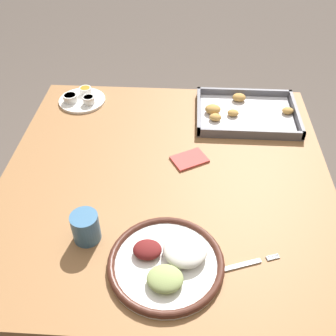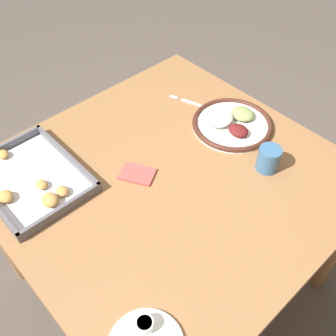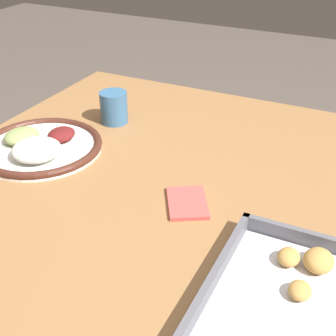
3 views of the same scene
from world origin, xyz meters
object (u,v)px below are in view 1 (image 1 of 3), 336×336
(saucer_plate, at_px, (81,99))
(drinking_cup, at_px, (86,227))
(baking_tray, at_px, (244,113))
(napkin, at_px, (189,159))
(dinner_plate, at_px, (168,262))
(fork, at_px, (242,265))

(saucer_plate, relative_size, drinking_cup, 2.13)
(baking_tray, relative_size, napkin, 2.79)
(dinner_plate, relative_size, fork, 1.64)
(dinner_plate, relative_size, drinking_cup, 3.46)
(dinner_plate, xyz_separation_m, saucer_plate, (-0.39, 0.75, -0.00))
(dinner_plate, height_order, baking_tray, dinner_plate)
(baking_tray, bearing_deg, dinner_plate, -110.04)
(drinking_cup, bearing_deg, napkin, 51.35)
(fork, bearing_deg, saucer_plate, 108.74)
(fork, bearing_deg, dinner_plate, 163.46)
(dinner_plate, bearing_deg, napkin, 83.45)
(dinner_plate, distance_m, saucer_plate, 0.84)
(fork, height_order, baking_tray, baking_tray)
(drinking_cup, xyz_separation_m, napkin, (0.27, 0.34, -0.04))
(fork, distance_m, saucer_plate, 0.94)
(baking_tray, xyz_separation_m, napkin, (-0.20, -0.27, -0.01))
(dinner_plate, bearing_deg, baking_tray, 69.96)
(dinner_plate, distance_m, baking_tray, 0.73)
(baking_tray, bearing_deg, napkin, -126.59)
(dinner_plate, distance_m, fork, 0.19)
(fork, relative_size, drinking_cup, 2.11)
(drinking_cup, bearing_deg, baking_tray, 52.26)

